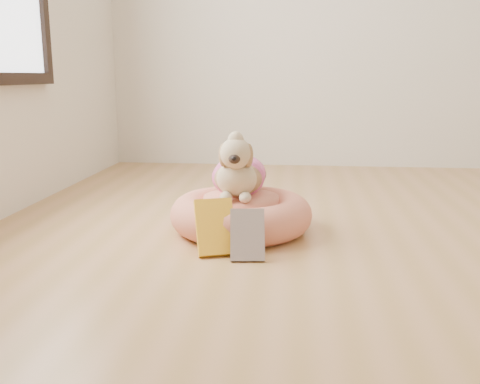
# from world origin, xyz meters

# --- Properties ---
(floor) EXTENTS (4.50, 4.50, 0.00)m
(floor) POSITION_xyz_m (0.00, 0.00, 0.00)
(floor) COLOR tan
(floor) RESTS_ON ground
(pet_bed) EXTENTS (0.63, 0.63, 0.16)m
(pet_bed) POSITION_xyz_m (-0.82, 0.40, 0.08)
(pet_bed) COLOR #E47759
(pet_bed) RESTS_ON floor
(dog) EXTENTS (0.29, 0.42, 0.30)m
(dog) POSITION_xyz_m (-0.83, 0.42, 0.31)
(dog) COLOR brown
(dog) RESTS_ON pet_bed
(book_yellow) EXTENTS (0.19, 0.18, 0.21)m
(book_yellow) POSITION_xyz_m (-0.89, 0.10, 0.10)
(book_yellow) COLOR #FEFF1A
(book_yellow) RESTS_ON floor
(book_white) EXTENTS (0.14, 0.11, 0.19)m
(book_white) POSITION_xyz_m (-0.76, 0.04, 0.10)
(book_white) COLOR white
(book_white) RESTS_ON floor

